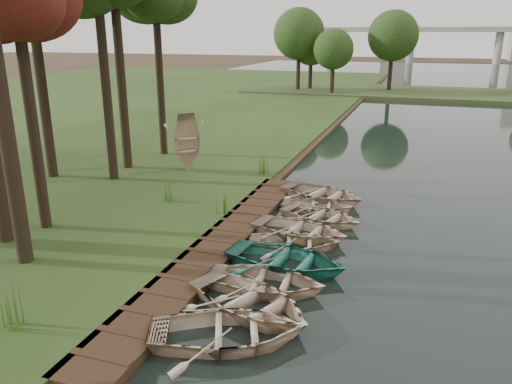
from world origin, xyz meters
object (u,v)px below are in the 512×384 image
(boardwalk, at_px, (220,244))
(rowboat_1, at_px, (250,298))
(stored_rowboat, at_px, (187,165))
(rowboat_0, at_px, (228,328))
(rowboat_2, at_px, (265,279))

(boardwalk, xyz_separation_m, rowboat_1, (2.43, -3.71, 0.31))
(boardwalk, height_order, rowboat_1, rowboat_1)
(boardwalk, relative_size, stored_rowboat, 5.19)
(rowboat_1, distance_m, stored_rowboat, 14.03)
(boardwalk, xyz_separation_m, rowboat_0, (2.40, -5.21, 0.30))
(rowboat_1, distance_m, rowboat_2, 1.27)
(rowboat_2, bearing_deg, stored_rowboat, 32.52)
(rowboat_0, height_order, rowboat_1, rowboat_1)
(boardwalk, bearing_deg, rowboat_2, -44.81)
(rowboat_1, bearing_deg, boardwalk, 57.66)
(rowboat_2, bearing_deg, rowboat_1, 174.88)
(rowboat_0, xyz_separation_m, rowboat_2, (0.06, 2.77, -0.03))
(rowboat_0, height_order, rowboat_2, rowboat_0)
(rowboat_0, relative_size, rowboat_1, 0.99)
(rowboat_0, distance_m, stored_rowboat, 15.29)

